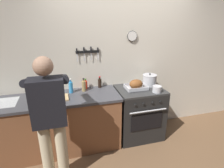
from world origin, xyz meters
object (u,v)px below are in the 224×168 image
bottle_vinegar (84,86)px  stove (139,113)px  person_cook (50,116)px  stock_pot (150,80)px  bottle_dish_soap (71,87)px  cutting_board (56,98)px  saucepan (157,89)px  bottle_wine_red (39,89)px  roasting_pan (136,85)px  bottle_soy_sauce (100,83)px  bottle_olive_oil (30,90)px  bottle_hot_sauce (86,85)px

bottle_vinegar → stove: bearing=-9.4°
person_cook → stock_pot: 1.80m
person_cook → bottle_dish_soap: person_cook is taller
stock_pot → bottle_dish_soap: (-1.34, 0.02, 0.00)m
stock_pot → cutting_board: stock_pot is taller
stock_pot → saucepan: (-0.03, -0.32, -0.04)m
person_cook → saucepan: size_ratio=11.68×
saucepan → bottle_wine_red: 1.80m
cutting_board → bottle_dish_soap: (0.23, 0.18, 0.08)m
person_cook → roasting_pan: size_ratio=4.72×
roasting_pan → stove: bearing=-2.4°
person_cook → cutting_board: person_cook is taller
saucepan → bottle_soy_sauce: 0.94m
bottle_soy_sauce → bottle_wine_red: bearing=-170.3°
person_cook → cutting_board: bearing=7.3°
saucepan → bottle_olive_oil: (-1.90, 0.29, 0.08)m
roasting_pan → bottle_hot_sauce: (-0.79, 0.24, -0.00)m
stove → stock_pot: stock_pot is taller
stove → bottle_vinegar: 1.07m
person_cook → cutting_board: size_ratio=4.61×
stove → stock_pot: bearing=28.6°
roasting_pan → bottle_vinegar: bearing=169.9°
saucepan → cutting_board: (-1.55, 0.16, -0.04)m
person_cook → stock_pot: person_cook is taller
person_cook → bottle_olive_oil: bearing=35.3°
bottle_olive_oil → bottle_vinegar: 0.79m
bottle_olive_oil → bottle_soy_sauce: size_ratio=1.61×
bottle_hot_sauce → bottle_wine_red: size_ratio=0.56×
stock_pot → cutting_board: (-1.58, -0.16, -0.08)m
cutting_board → bottle_hot_sauce: 0.56m
stove → cutting_board: cutting_board is taller
bottle_hot_sauce → bottle_soy_sauce: bearing=-0.8°
stove → bottle_hot_sauce: (-0.87, 0.24, 0.52)m
saucepan → bottle_vinegar: bottle_vinegar is taller
cutting_board → stove: bearing=1.7°
person_cook → roasting_pan: person_cook is taller
bottle_hot_sauce → bottle_wine_red: bearing=-166.9°
bottle_vinegar → bottle_wine_red: bearing=-173.9°
bottle_olive_oil → bottle_hot_sauce: 0.85m
bottle_soy_sauce → bottle_vinegar: bottle_vinegar is taller
roasting_pan → bottle_olive_oil: 1.63m
roasting_pan → stock_pot: stock_pot is taller
roasting_pan → bottle_olive_oil: (-1.63, 0.09, 0.06)m
cutting_board → bottle_hot_sauce: (0.48, 0.28, 0.06)m
person_cook → bottle_wine_red: person_cook is taller
cutting_board → bottle_wine_red: bearing=151.5°
person_cook → bottle_hot_sauce: bearing=-18.9°
person_cook → saucepan: person_cook is taller
saucepan → bottle_hot_sauce: bearing=157.3°
bottle_vinegar → roasting_pan: bearing=-10.1°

